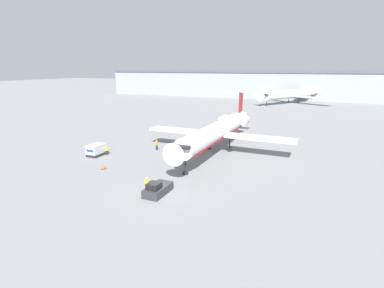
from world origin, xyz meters
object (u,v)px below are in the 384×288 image
airplane_main (217,131)px  luggage_cart (96,150)px  pushback_tug (158,189)px  worker_on_apron (106,150)px  traffic_cone_left (104,167)px  worker_by_wing (157,145)px  airplane_parked_far_left (292,94)px  worker_near_tug (147,184)px

airplane_main → luggage_cart: size_ratio=10.91×
airplane_main → pushback_tug: 20.12m
worker_on_apron → traffic_cone_left: bearing=-54.7°
pushback_tug → worker_by_wing: worker_by_wing is taller
airplane_main → airplane_parked_far_left: bearing=86.6°
luggage_cart → traffic_cone_left: luggage_cart is taller
luggage_cart → airplane_parked_far_left: airplane_parked_far_left is taller
worker_near_tug → worker_by_wing: 18.57m
luggage_cart → airplane_parked_far_left: size_ratio=0.08×
worker_on_apron → traffic_cone_left: (4.21, -5.95, -0.49)m
worker_near_tug → worker_by_wing: worker_near_tug is taller
worker_by_wing → airplane_main: bearing=17.8°
worker_by_wing → worker_on_apron: (-6.17, -6.02, -0.10)m
pushback_tug → worker_near_tug: worker_near_tug is taller
luggage_cart → airplane_parked_far_left: bearing=76.3°
worker_on_apron → airplane_parked_far_left: airplane_parked_far_left is taller
worker_near_tug → airplane_main: bearing=84.4°
pushback_tug → luggage_cart: size_ratio=1.42×
worker_near_tug → traffic_cone_left: worker_near_tug is taller
airplane_main → worker_near_tug: size_ratio=16.78×
airplane_main → airplane_parked_far_left: (4.90, 82.04, -0.05)m
worker_on_apron → airplane_parked_far_left: bearing=76.9°
airplane_main → traffic_cone_left: (-12.11, -15.24, -3.33)m
worker_near_tug → worker_by_wing: bearing=116.2°
luggage_cart → worker_by_wing: luggage_cart is taller
airplane_main → worker_by_wing: 11.01m
worker_on_apron → airplane_parked_far_left: (21.22, 91.32, 2.79)m
airplane_main → worker_on_apron: size_ratio=19.19×
worker_by_wing → airplane_parked_far_left: airplane_parked_far_left is taller
worker_near_tug → worker_on_apron: (-14.36, 10.65, -0.15)m
traffic_cone_left → airplane_parked_far_left: bearing=80.1°
airplane_parked_far_left → traffic_cone_left: bearing=-99.9°
worker_by_wing → worker_near_tug: bearing=-63.8°
luggage_cart → worker_on_apron: size_ratio=1.76×
airplane_main → luggage_cart: bearing=-149.9°
pushback_tug → traffic_cone_left: 12.45m
airplane_main → worker_near_tug: airplane_main is taller
luggage_cart → worker_near_tug: luggage_cart is taller
luggage_cart → traffic_cone_left: size_ratio=3.86×
worker_on_apron → airplane_parked_far_left: 93.80m
worker_on_apron → traffic_cone_left: size_ratio=2.20×
worker_by_wing → airplane_parked_far_left: bearing=80.0°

